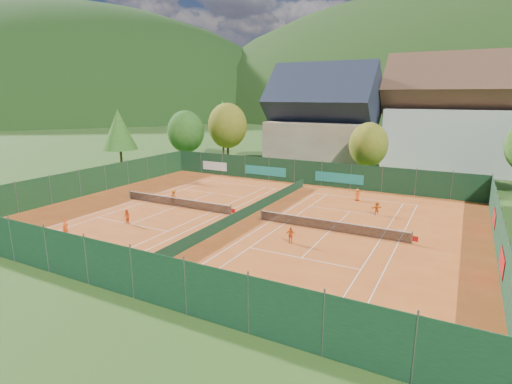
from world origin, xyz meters
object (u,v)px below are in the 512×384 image
Objects in this scene: player_left_far at (174,197)px; hotel_block_a at (460,120)px; player_right_far_b at (377,208)px; player_left_mid at (127,217)px; player_left_near at (66,228)px; player_right_far_a at (357,195)px; chalet at (323,124)px; player_right_near at (290,235)px; ball_hopper at (355,306)px.

hotel_block_a is at bearing -122.56° from player_left_far.
player_left_mid is at bearing -5.12° from player_right_far_b.
player_left_near reaches higher than player_right_far_a.
player_left_mid is 23.47m from player_right_far_a.
hotel_block_a is 30.73m from player_right_far_b.
player_left_near reaches higher than player_left_far.
player_left_far is at bearing 101.93° from player_left_mid.
hotel_block_a is at bearing 17.53° from chalet.
hotel_block_a is at bearing -128.75° from player_right_far_a.
hotel_block_a is (19.00, 6.00, 0.76)m from chalet.
player_left_mid reaches higher than player_right_far_b.
player_right_far_b is (-5.54, -29.46, -6.76)m from hotel_block_a.
player_left_far is 1.13× the size of player_right_near.
player_right_near is 1.03× the size of player_right_far_b.
player_right_far_a is (17.67, 22.02, -0.10)m from player_left_near.
chalet reaches higher than player_left_near.
chalet is at bearing -162.47° from hotel_block_a.
chalet reaches higher than player_left_mid.
ball_hopper is at bearing 83.29° from player_right_far_a.
player_right_near is at bearing 28.13° from player_right_far_b.
ball_hopper is at bearing -8.86° from player_left_mid.
hotel_block_a is at bearing -140.58° from player_right_far_b.
hotel_block_a is 43.69m from player_left_far.
ball_hopper is 23.21m from player_left_near.
player_right_far_a is (15.87, 17.29, 0.00)m from player_left_mid.
player_right_near reaches higher than player_right_far_b.
ball_hopper is (-2.88, -48.07, -6.83)m from hotel_block_a.
hotel_block_a is 48.63m from ball_hopper.
player_left_near is (-7.07, -41.22, -5.87)m from chalet.
chalet is 42.23m from player_left_near.
player_left_far is 16.02m from player_right_near.
hotel_block_a is at bearing 86.57° from ball_hopper.
ball_hopper is at bearing 152.74° from player_left_far.
player_left_near is 5.06m from player_left_mid.
player_left_mid is 14.65m from player_right_near.
player_right_near reaches higher than ball_hopper.
player_right_near is at bearing 165.02° from player_left_far.
chalet is at bearing 110.96° from ball_hopper.
player_right_far_b reaches higher than ball_hopper.
player_right_far_a is at bearing 41.14° from player_left_near.
player_right_far_b is at bearing 30.73° from player_left_near.
player_left_far reaches higher than player_right_far_b.
player_right_far_b is at bearing 98.13° from ball_hopper.
chalet reaches higher than ball_hopper.
player_left_near is at bearing -177.27° from player_right_near.
player_left_near is 1.16× the size of player_left_mid.
chalet is 30.37m from player_left_far.
player_right_far_a is (1.41, 14.89, 0.01)m from player_right_near.
player_left_mid is at bearing -119.74° from hotel_block_a.
player_right_far_b is at bearing -160.81° from player_left_far.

